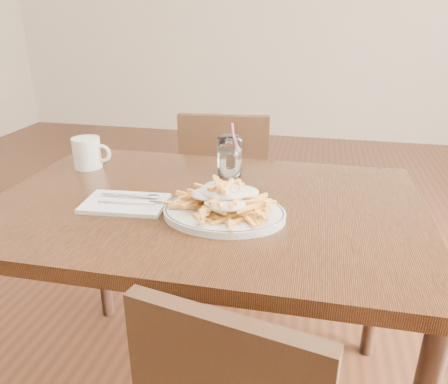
% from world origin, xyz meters
% --- Properties ---
extents(table, '(1.20, 0.80, 0.75)m').
position_xyz_m(table, '(0.00, 0.00, 0.67)').
color(table, black).
rests_on(table, ground).
extents(chair_far, '(0.42, 0.42, 0.84)m').
position_xyz_m(chair_far, '(-0.11, 0.77, 0.48)').
color(chair_far, black).
rests_on(chair_far, ground).
extents(fries_plate, '(0.35, 0.31, 0.02)m').
position_xyz_m(fries_plate, '(0.07, -0.09, 0.76)').
color(fries_plate, silver).
rests_on(fries_plate, table).
extents(loaded_fries, '(0.25, 0.20, 0.07)m').
position_xyz_m(loaded_fries, '(0.07, -0.09, 0.81)').
color(loaded_fries, '#F0AB49').
rests_on(loaded_fries, fries_plate).
extents(napkin, '(0.23, 0.16, 0.01)m').
position_xyz_m(napkin, '(-0.21, -0.07, 0.76)').
color(napkin, silver).
rests_on(napkin, table).
extents(cutlery, '(0.20, 0.09, 0.01)m').
position_xyz_m(cutlery, '(-0.21, -0.07, 0.76)').
color(cutlery, silver).
rests_on(cutlery, napkin).
extents(water_glass, '(0.08, 0.08, 0.17)m').
position_xyz_m(water_glass, '(0.02, 0.23, 0.81)').
color(water_glass, white).
rests_on(water_glass, table).
extents(coffee_mug, '(0.13, 0.09, 0.10)m').
position_xyz_m(coffee_mug, '(-0.46, 0.19, 0.80)').
color(coffee_mug, silver).
rests_on(coffee_mug, table).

